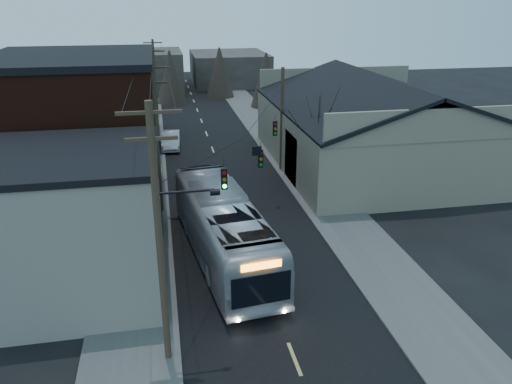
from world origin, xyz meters
TOP-DOWN VIEW (x-y plane):
  - road_surface at (0.00, 30.00)m, footprint 9.00×110.00m
  - sidewalk_left at (-6.50, 30.00)m, footprint 4.00×110.00m
  - sidewalk_right at (6.50, 30.00)m, footprint 4.00×110.00m
  - building_clapboard at (-9.00, 9.00)m, footprint 8.00×8.00m
  - building_brick at (-10.00, 20.00)m, footprint 10.00×12.00m
  - building_left_far at (-9.50, 36.00)m, footprint 9.00×14.00m
  - warehouse at (13.00, 25.00)m, footprint 16.16×20.60m
  - building_far_left at (-6.00, 65.00)m, footprint 10.00×12.00m
  - building_far_right at (7.00, 70.00)m, footprint 12.00×14.00m
  - bare_tree at (6.50, 20.00)m, footprint 0.40×0.40m
  - utility_lines at (-3.11, 24.14)m, footprint 11.24×45.28m
  - bus at (-1.69, 10.87)m, footprint 4.69×13.59m
  - parked_car at (-3.86, 33.36)m, footprint 1.91×4.87m

SIDE VIEW (x-z plane):
  - road_surface at x=0.00m, z-range 0.00..0.02m
  - sidewalk_left at x=-6.50m, z-range 0.00..0.12m
  - sidewalk_right at x=6.50m, z-range 0.00..0.12m
  - parked_car at x=-3.86m, z-range 0.00..1.58m
  - bus at x=-1.69m, z-range 0.00..3.71m
  - building_far_right at x=7.00m, z-range 0.00..5.00m
  - warehouse at x=13.00m, z-range -1.17..6.56m
  - building_far_left at x=-6.00m, z-range 0.00..6.00m
  - building_clapboard at x=-9.00m, z-range 0.00..7.00m
  - building_left_far at x=-9.50m, z-range 0.00..7.00m
  - bare_tree at x=6.50m, z-range 0.00..7.20m
  - utility_lines at x=-3.11m, z-range -0.30..10.20m
  - building_brick at x=-10.00m, z-range 0.00..10.00m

